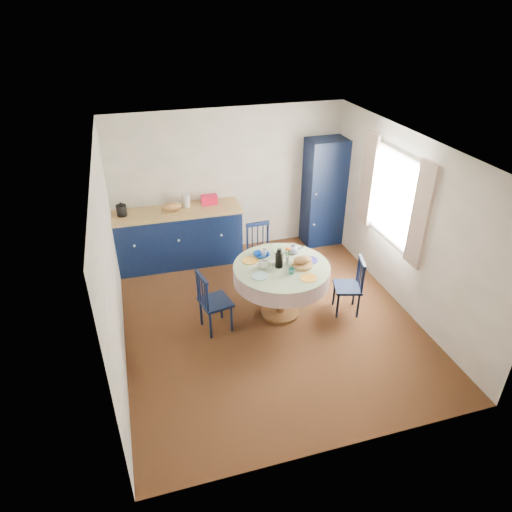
{
  "coord_description": "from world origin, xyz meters",
  "views": [
    {
      "loc": [
        -1.63,
        -4.95,
        4.06
      ],
      "look_at": [
        -0.13,
        0.2,
        0.95
      ],
      "focal_mm": 32.0,
      "sensor_mm": 36.0,
      "label": 1
    }
  ],
  "objects_px": {
    "mug_a": "(264,265)",
    "mug_c": "(294,250)",
    "mug_d": "(264,253)",
    "chair_right": "(350,286)",
    "chair_far": "(261,252)",
    "dining_table": "(282,274)",
    "chair_left": "(213,301)",
    "pantry_cabinet": "(324,193)",
    "mug_b": "(291,271)",
    "cobalt_bowl": "(262,255)",
    "kitchen_counter": "(177,236)"
  },
  "relations": [
    {
      "from": "mug_a",
      "to": "mug_c",
      "type": "bearing_deg",
      "value": 25.63
    },
    {
      "from": "mug_d",
      "to": "chair_right",
      "type": "bearing_deg",
      "value": -25.99
    },
    {
      "from": "chair_far",
      "to": "chair_right",
      "type": "height_order",
      "value": "chair_far"
    },
    {
      "from": "mug_d",
      "to": "dining_table",
      "type": "bearing_deg",
      "value": -64.27
    },
    {
      "from": "chair_far",
      "to": "chair_left",
      "type": "bearing_deg",
      "value": -135.77
    },
    {
      "from": "dining_table",
      "to": "chair_right",
      "type": "bearing_deg",
      "value": -12.51
    },
    {
      "from": "chair_right",
      "to": "mug_c",
      "type": "xyz_separation_m",
      "value": [
        -0.68,
        0.49,
        0.42
      ]
    },
    {
      "from": "pantry_cabinet",
      "to": "mug_b",
      "type": "bearing_deg",
      "value": -123.22
    },
    {
      "from": "mug_a",
      "to": "mug_d",
      "type": "relative_size",
      "value": 1.23
    },
    {
      "from": "dining_table",
      "to": "mug_d",
      "type": "xyz_separation_m",
      "value": [
        -0.16,
        0.33,
        0.18
      ]
    },
    {
      "from": "chair_far",
      "to": "cobalt_bowl",
      "type": "xyz_separation_m",
      "value": [
        -0.19,
        -0.67,
        0.36
      ]
    },
    {
      "from": "chair_left",
      "to": "mug_d",
      "type": "bearing_deg",
      "value": -76.69
    },
    {
      "from": "mug_a",
      "to": "mug_b",
      "type": "distance_m",
      "value": 0.4
    },
    {
      "from": "chair_left",
      "to": "chair_right",
      "type": "distance_m",
      "value": 1.97
    },
    {
      "from": "cobalt_bowl",
      "to": "mug_b",
      "type": "bearing_deg",
      "value": -66.04
    },
    {
      "from": "kitchen_counter",
      "to": "mug_c",
      "type": "bearing_deg",
      "value": -46.08
    },
    {
      "from": "mug_c",
      "to": "mug_a",
      "type": "bearing_deg",
      "value": -154.37
    },
    {
      "from": "kitchen_counter",
      "to": "chair_far",
      "type": "distance_m",
      "value": 1.5
    },
    {
      "from": "chair_left",
      "to": "mug_b",
      "type": "height_order",
      "value": "chair_left"
    },
    {
      "from": "chair_far",
      "to": "chair_right",
      "type": "xyz_separation_m",
      "value": [
        0.97,
        -1.21,
        -0.04
      ]
    },
    {
      "from": "kitchen_counter",
      "to": "mug_d",
      "type": "bearing_deg",
      "value": -54.77
    },
    {
      "from": "chair_left",
      "to": "mug_b",
      "type": "relative_size",
      "value": 10.21
    },
    {
      "from": "pantry_cabinet",
      "to": "mug_b",
      "type": "height_order",
      "value": "pantry_cabinet"
    },
    {
      "from": "mug_c",
      "to": "mug_d",
      "type": "bearing_deg",
      "value": 172.32
    },
    {
      "from": "dining_table",
      "to": "kitchen_counter",
      "type": "bearing_deg",
      "value": 122.65
    },
    {
      "from": "chair_far",
      "to": "cobalt_bowl",
      "type": "height_order",
      "value": "chair_far"
    },
    {
      "from": "mug_d",
      "to": "mug_c",
      "type": "bearing_deg",
      "value": -7.68
    },
    {
      "from": "dining_table",
      "to": "mug_d",
      "type": "distance_m",
      "value": 0.41
    },
    {
      "from": "mug_a",
      "to": "cobalt_bowl",
      "type": "distance_m",
      "value": 0.31
    },
    {
      "from": "chair_right",
      "to": "mug_c",
      "type": "distance_m",
      "value": 0.94
    },
    {
      "from": "chair_right",
      "to": "mug_c",
      "type": "height_order",
      "value": "mug_c"
    },
    {
      "from": "mug_b",
      "to": "cobalt_bowl",
      "type": "distance_m",
      "value": 0.61
    },
    {
      "from": "mug_a",
      "to": "kitchen_counter",
      "type": "bearing_deg",
      "value": 116.96
    },
    {
      "from": "mug_d",
      "to": "cobalt_bowl",
      "type": "distance_m",
      "value": 0.04
    },
    {
      "from": "chair_far",
      "to": "mug_d",
      "type": "relative_size",
      "value": 8.51
    },
    {
      "from": "mug_a",
      "to": "mug_c",
      "type": "height_order",
      "value": "mug_a"
    },
    {
      "from": "mug_c",
      "to": "dining_table",
      "type": "bearing_deg",
      "value": -135.55
    },
    {
      "from": "pantry_cabinet",
      "to": "chair_left",
      "type": "height_order",
      "value": "pantry_cabinet"
    },
    {
      "from": "pantry_cabinet",
      "to": "mug_b",
      "type": "distance_m",
      "value": 2.58
    },
    {
      "from": "pantry_cabinet",
      "to": "cobalt_bowl",
      "type": "bearing_deg",
      "value": -135.97
    },
    {
      "from": "pantry_cabinet",
      "to": "mug_c",
      "type": "relative_size",
      "value": 15.37
    },
    {
      "from": "mug_c",
      "to": "cobalt_bowl",
      "type": "xyz_separation_m",
      "value": [
        -0.48,
        0.05,
        -0.02
      ]
    },
    {
      "from": "pantry_cabinet",
      "to": "chair_right",
      "type": "bearing_deg",
      "value": -103.1
    },
    {
      "from": "chair_left",
      "to": "mug_c",
      "type": "distance_m",
      "value": 1.38
    },
    {
      "from": "chair_right",
      "to": "cobalt_bowl",
      "type": "relative_size",
      "value": 3.84
    },
    {
      "from": "kitchen_counter",
      "to": "mug_a",
      "type": "height_order",
      "value": "kitchen_counter"
    },
    {
      "from": "kitchen_counter",
      "to": "mug_c",
      "type": "height_order",
      "value": "kitchen_counter"
    },
    {
      "from": "mug_b",
      "to": "mug_a",
      "type": "bearing_deg",
      "value": 141.14
    },
    {
      "from": "dining_table",
      "to": "pantry_cabinet",
      "type": "bearing_deg",
      "value": 53.09
    },
    {
      "from": "chair_far",
      "to": "chair_right",
      "type": "relative_size",
      "value": 1.1
    }
  ]
}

